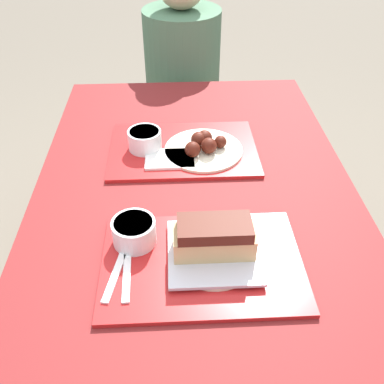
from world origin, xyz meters
name	(u,v)px	position (x,y,z in m)	size (l,w,h in m)	color
ground_plane	(195,354)	(0.00, 0.00, 0.00)	(12.00, 12.00, 0.00)	#706656
picnic_table	(196,230)	(0.00, 0.00, 0.64)	(0.88, 1.49, 0.73)	maroon
picnic_bench_far	(184,131)	(0.00, 0.97, 0.37)	(0.83, 0.28, 0.44)	maroon
tray_near	(203,263)	(0.00, -0.21, 0.74)	(0.44, 0.30, 0.01)	red
tray_far	(183,150)	(-0.03, 0.25, 0.74)	(0.44, 0.30, 0.01)	red
bowl_coleslaw_near	(134,231)	(-0.15, -0.14, 0.78)	(0.10, 0.10, 0.06)	white
brisket_sandwich_plate	(214,243)	(0.03, -0.19, 0.78)	(0.20, 0.20, 0.10)	beige
plastic_fork_near	(117,271)	(-0.19, -0.23, 0.75)	(0.05, 0.17, 0.00)	white
plastic_knife_near	(127,270)	(-0.16, -0.23, 0.75)	(0.02, 0.17, 0.00)	white
condiment_packet	(200,238)	(0.00, -0.14, 0.75)	(0.04, 0.03, 0.01)	teal
bowl_coleslaw_far	(145,139)	(-0.14, 0.25, 0.78)	(0.10, 0.10, 0.06)	white
wings_plate_far	(204,146)	(0.03, 0.23, 0.76)	(0.24, 0.24, 0.06)	beige
napkin_far	(170,159)	(-0.07, 0.19, 0.75)	(0.14, 0.10, 0.01)	white
person_seated_across	(182,59)	(-0.01, 0.97, 0.74)	(0.33, 0.33, 0.70)	#477051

